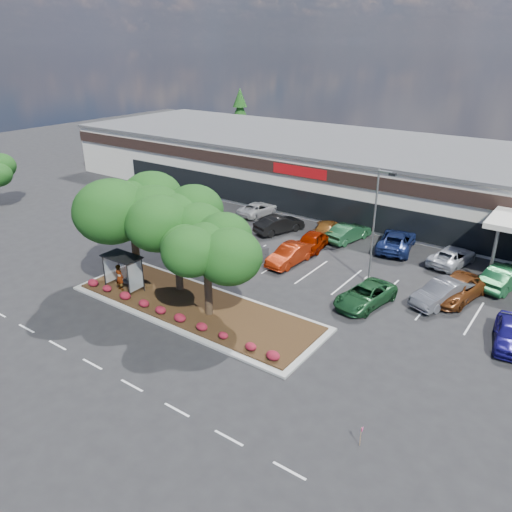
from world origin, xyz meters
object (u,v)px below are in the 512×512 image
Objects in this scene: survey_stake at (361,434)px; car_1 at (216,226)px; car_0 at (170,220)px; light_pole at (374,236)px.

survey_stake is 27.73m from car_1.
car_0 is at bearing -138.93° from car_1.
light_pole is 1.74× the size of car_0.
light_pole reaches higher than car_1.
survey_stake is 0.21× the size of car_0.
light_pole is 8.25× the size of survey_stake.
survey_stake is at bearing -23.12° from car_0.
car_0 is 4.65m from car_1.
survey_stake is (6.25, -15.29, -3.07)m from light_pole.
car_0 is (-20.20, -0.12, -2.90)m from light_pole.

